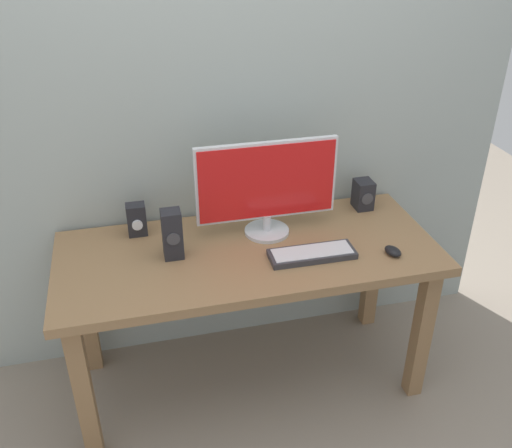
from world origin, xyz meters
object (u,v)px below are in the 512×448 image
Objects in this scene: desk at (249,269)px; monitor at (267,186)px; mouse at (393,251)px; audio_controller at (137,220)px; keyboard_primary at (312,254)px; speaker_left at (172,234)px; speaker_right at (363,194)px.

desk is 2.62× the size of monitor.
audio_controller is at bearing 142.67° from mouse.
monitor is (0.11, 0.13, 0.33)m from desk.
audio_controller is (-1.03, 0.43, 0.06)m from mouse.
speaker_left is (-0.56, 0.14, 0.09)m from keyboard_primary.
speaker_right reaches higher than mouse.
mouse is 0.58× the size of audio_controller.
monitor reaches higher than audio_controller.
keyboard_primary is at bearing -27.63° from audio_controller.
speaker_right is at bearing 43.50° from keyboard_primary.
audio_controller is at bearing 179.74° from speaker_right.
monitor is at bearing -167.53° from speaker_right.
desk is at bearing -159.10° from speaker_right.
desk is 4.47× the size of keyboard_primary.
speaker_left reaches higher than speaker_right.
desk is 0.37m from monitor.
audio_controller reaches higher than keyboard_primary.
keyboard_primary is 2.57× the size of speaker_right.
desk is at bearing -28.39° from audio_controller.
monitor reaches higher than desk.
keyboard_primary is at bearing -26.20° from desk.
monitor is at bearing -11.85° from audio_controller.
mouse is at bearing -13.05° from speaker_left.
desk is at bearing 153.80° from keyboard_primary.
speaker_right is (0.38, 0.36, 0.06)m from keyboard_primary.
keyboard_primary is at bearing -14.27° from speaker_left.
speaker_left reaches higher than mouse.
mouse is at bearing -33.57° from monitor.
speaker_left is 1.46× the size of audio_controller.
monitor is 0.35m from keyboard_primary.
speaker_right is 0.96× the size of audio_controller.
speaker_right is (0.62, 0.24, 0.17)m from desk.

